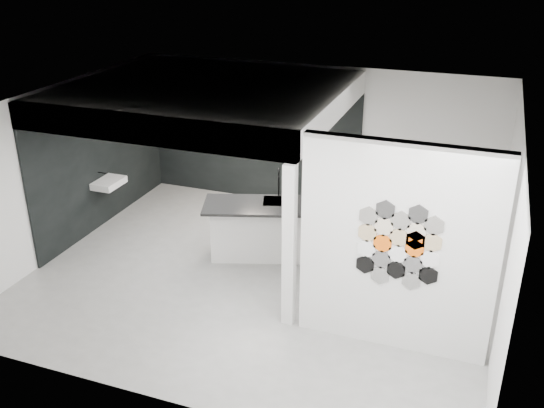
{
  "coord_description": "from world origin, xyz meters",
  "views": [
    {
      "loc": [
        3.05,
        -7.75,
        4.96
      ],
      "look_at": [
        0.1,
        0.3,
        1.15
      ],
      "focal_mm": 40.0,
      "sensor_mm": 36.0,
      "label": 1
    }
  ],
  "objects_px": {
    "partition_panel": "(397,249)",
    "glass_vase": "(321,141)",
    "glass_bowl": "(321,143)",
    "wall_basin": "(109,183)",
    "kettle": "(295,138)",
    "stockpot": "(195,127)",
    "bottle_dark": "(246,133)",
    "utensil_cup": "(229,132)",
    "kitchen_island": "(262,228)"
  },
  "relations": [
    {
      "from": "glass_bowl",
      "to": "bottle_dark",
      "type": "distance_m",
      "value": 1.55
    },
    {
      "from": "kitchen_island",
      "to": "glass_bowl",
      "type": "relative_size",
      "value": 16.84
    },
    {
      "from": "partition_panel",
      "to": "utensil_cup",
      "type": "bearing_deg",
      "value": 135.82
    },
    {
      "from": "stockpot",
      "to": "bottle_dark",
      "type": "relative_size",
      "value": 1.31
    },
    {
      "from": "partition_panel",
      "to": "glass_vase",
      "type": "relative_size",
      "value": 19.88
    },
    {
      "from": "kitchen_island",
      "to": "glass_bowl",
      "type": "bearing_deg",
      "value": 62.64
    },
    {
      "from": "partition_panel",
      "to": "wall_basin",
      "type": "xyz_separation_m",
      "value": [
        -5.46,
        1.8,
        -0.55
      ]
    },
    {
      "from": "stockpot",
      "to": "utensil_cup",
      "type": "bearing_deg",
      "value": 0.0
    },
    {
      "from": "stockpot",
      "to": "partition_panel",
      "type": "bearing_deg",
      "value": -39.26
    },
    {
      "from": "bottle_dark",
      "to": "wall_basin",
      "type": "bearing_deg",
      "value": -131.76
    },
    {
      "from": "stockpot",
      "to": "wall_basin",
      "type": "bearing_deg",
      "value": -109.6
    },
    {
      "from": "stockpot",
      "to": "glass_vase",
      "type": "relative_size",
      "value": 1.4
    },
    {
      "from": "partition_panel",
      "to": "kitchen_island",
      "type": "height_order",
      "value": "partition_panel"
    },
    {
      "from": "wall_basin",
      "to": "glass_bowl",
      "type": "xyz_separation_m",
      "value": [
        3.39,
        2.07,
        0.51
      ]
    },
    {
      "from": "glass_bowl",
      "to": "glass_vase",
      "type": "xyz_separation_m",
      "value": [
        0.0,
        0.0,
        0.03
      ]
    },
    {
      "from": "stockpot",
      "to": "glass_bowl",
      "type": "bearing_deg",
      "value": 0.0
    },
    {
      "from": "glass_vase",
      "to": "utensil_cup",
      "type": "xyz_separation_m",
      "value": [
        -1.9,
        0.0,
        -0.01
      ]
    },
    {
      "from": "kettle",
      "to": "glass_bowl",
      "type": "bearing_deg",
      "value": -6.42
    },
    {
      "from": "glass_vase",
      "to": "utensil_cup",
      "type": "bearing_deg",
      "value": 180.0
    },
    {
      "from": "kettle",
      "to": "utensil_cup",
      "type": "distance_m",
      "value": 1.38
    },
    {
      "from": "partition_panel",
      "to": "glass_bowl",
      "type": "height_order",
      "value": "partition_panel"
    },
    {
      "from": "glass_vase",
      "to": "bottle_dark",
      "type": "height_order",
      "value": "bottle_dark"
    },
    {
      "from": "kettle",
      "to": "utensil_cup",
      "type": "relative_size",
      "value": 1.81
    },
    {
      "from": "kitchen_island",
      "to": "glass_bowl",
      "type": "distance_m",
      "value": 2.39
    },
    {
      "from": "wall_basin",
      "to": "kitchen_island",
      "type": "distance_m",
      "value": 3.05
    },
    {
      "from": "stockpot",
      "to": "glass_bowl",
      "type": "xyz_separation_m",
      "value": [
        2.65,
        0.0,
        -0.04
      ]
    },
    {
      "from": "kitchen_island",
      "to": "utensil_cup",
      "type": "bearing_deg",
      "value": 106.9
    },
    {
      "from": "partition_panel",
      "to": "bottle_dark",
      "type": "height_order",
      "value": "partition_panel"
    },
    {
      "from": "stockpot",
      "to": "bottle_dark",
      "type": "height_order",
      "value": "stockpot"
    },
    {
      "from": "kitchen_island",
      "to": "kettle",
      "type": "distance_m",
      "value": 2.39
    },
    {
      "from": "kettle",
      "to": "glass_vase",
      "type": "height_order",
      "value": "kettle"
    },
    {
      "from": "partition_panel",
      "to": "kettle",
      "type": "relative_size",
      "value": 13.93
    },
    {
      "from": "wall_basin",
      "to": "utensil_cup",
      "type": "distance_m",
      "value": 2.6
    },
    {
      "from": "partition_panel",
      "to": "glass_vase",
      "type": "xyz_separation_m",
      "value": [
        -2.08,
        3.87,
        -0.01
      ]
    },
    {
      "from": "kettle",
      "to": "kitchen_island",
      "type": "bearing_deg",
      "value": -92.35
    },
    {
      "from": "stockpot",
      "to": "glass_vase",
      "type": "height_order",
      "value": "stockpot"
    },
    {
      "from": "kitchen_island",
      "to": "stockpot",
      "type": "relative_size",
      "value": 10.28
    },
    {
      "from": "kitchen_island",
      "to": "utensil_cup",
      "type": "height_order",
      "value": "kitchen_island"
    },
    {
      "from": "stockpot",
      "to": "kettle",
      "type": "distance_m",
      "value": 2.13
    },
    {
      "from": "wall_basin",
      "to": "kettle",
      "type": "xyz_separation_m",
      "value": [
        2.87,
        2.07,
        0.56
      ]
    },
    {
      "from": "bottle_dark",
      "to": "utensil_cup",
      "type": "xyz_separation_m",
      "value": [
        -0.36,
        0.0,
        -0.02
      ]
    },
    {
      "from": "partition_panel",
      "to": "glass_bowl",
      "type": "distance_m",
      "value": 4.39
    },
    {
      "from": "kettle",
      "to": "wall_basin",
      "type": "bearing_deg",
      "value": -150.67
    },
    {
      "from": "stockpot",
      "to": "glass_bowl",
      "type": "distance_m",
      "value": 2.65
    },
    {
      "from": "partition_panel",
      "to": "stockpot",
      "type": "bearing_deg",
      "value": 140.74
    },
    {
      "from": "glass_bowl",
      "to": "stockpot",
      "type": "bearing_deg",
      "value": 180.0
    },
    {
      "from": "kitchen_island",
      "to": "partition_panel",
      "type": "bearing_deg",
      "value": -52.22
    },
    {
      "from": "wall_basin",
      "to": "glass_vase",
      "type": "relative_size",
      "value": 4.26
    },
    {
      "from": "partition_panel",
      "to": "wall_basin",
      "type": "distance_m",
      "value": 5.78
    },
    {
      "from": "partition_panel",
      "to": "glass_vase",
      "type": "bearing_deg",
      "value": 118.23
    }
  ]
}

